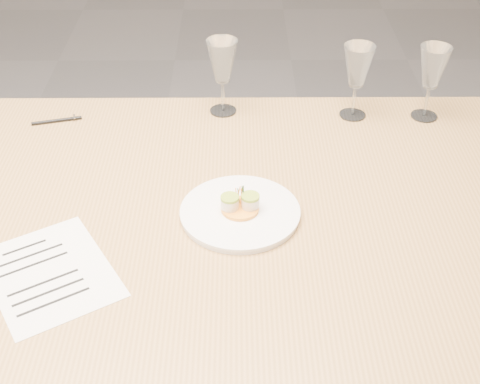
{
  "coord_description": "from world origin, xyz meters",
  "views": [
    {
      "loc": [
        0.35,
        -1.19,
        1.66
      ],
      "look_at": [
        0.36,
        -0.02,
        0.8
      ],
      "focal_mm": 50.0,
      "sensor_mm": 36.0,
      "label": 1
    }
  ],
  "objects_px": {
    "dinner_plate": "(240,212)",
    "wine_glass_2": "(222,63)",
    "wine_glass_3": "(358,68)",
    "wine_glass_4": "(433,69)",
    "dining_table": "(85,228)",
    "recipe_sheet": "(50,273)",
    "ballpoint_pen": "(57,121)"
  },
  "relations": [
    {
      "from": "ballpoint_pen",
      "to": "wine_glass_4",
      "type": "distance_m",
      "value": 1.0
    },
    {
      "from": "dinner_plate",
      "to": "wine_glass_3",
      "type": "distance_m",
      "value": 0.55
    },
    {
      "from": "dining_table",
      "to": "wine_glass_2",
      "type": "bearing_deg",
      "value": 53.3
    },
    {
      "from": "dining_table",
      "to": "wine_glass_4",
      "type": "bearing_deg",
      "value": 24.32
    },
    {
      "from": "dinner_plate",
      "to": "wine_glass_2",
      "type": "xyz_separation_m",
      "value": [
        -0.04,
        0.46,
        0.13
      ]
    },
    {
      "from": "recipe_sheet",
      "to": "wine_glass_2",
      "type": "xyz_separation_m",
      "value": [
        0.33,
        0.64,
        0.14
      ]
    },
    {
      "from": "wine_glass_2",
      "to": "wine_glass_3",
      "type": "distance_m",
      "value": 0.35
    },
    {
      "from": "dining_table",
      "to": "ballpoint_pen",
      "type": "height_order",
      "value": "ballpoint_pen"
    },
    {
      "from": "wine_glass_4",
      "to": "wine_glass_2",
      "type": "bearing_deg",
      "value": 176.61
    },
    {
      "from": "dining_table",
      "to": "wine_glass_2",
      "type": "relative_size",
      "value": 11.55
    },
    {
      "from": "dinner_plate",
      "to": "ballpoint_pen",
      "type": "relative_size",
      "value": 2.03
    },
    {
      "from": "ballpoint_pen",
      "to": "wine_glass_2",
      "type": "height_order",
      "value": "wine_glass_2"
    },
    {
      "from": "ballpoint_pen",
      "to": "wine_glass_3",
      "type": "bearing_deg",
      "value": -12.35
    },
    {
      "from": "dining_table",
      "to": "wine_glass_4",
      "type": "height_order",
      "value": "wine_glass_4"
    },
    {
      "from": "recipe_sheet",
      "to": "ballpoint_pen",
      "type": "relative_size",
      "value": 2.75
    },
    {
      "from": "dining_table",
      "to": "wine_glass_2",
      "type": "distance_m",
      "value": 0.57
    },
    {
      "from": "dining_table",
      "to": "recipe_sheet",
      "type": "xyz_separation_m",
      "value": [
        -0.02,
        -0.22,
        0.07
      ]
    },
    {
      "from": "wine_glass_3",
      "to": "wine_glass_4",
      "type": "bearing_deg",
      "value": -2.18
    },
    {
      "from": "wine_glass_2",
      "to": "wine_glass_4",
      "type": "xyz_separation_m",
      "value": [
        0.55,
        -0.03,
        -0.0
      ]
    },
    {
      "from": "dining_table",
      "to": "wine_glass_3",
      "type": "height_order",
      "value": "wine_glass_3"
    },
    {
      "from": "dinner_plate",
      "to": "wine_glass_2",
      "type": "distance_m",
      "value": 0.48
    },
    {
      "from": "dining_table",
      "to": "dinner_plate",
      "type": "relative_size",
      "value": 9.09
    },
    {
      "from": "wine_glass_4",
      "to": "recipe_sheet",
      "type": "bearing_deg",
      "value": -145.26
    },
    {
      "from": "recipe_sheet",
      "to": "ballpoint_pen",
      "type": "height_order",
      "value": "ballpoint_pen"
    },
    {
      "from": "ballpoint_pen",
      "to": "wine_glass_4",
      "type": "xyz_separation_m",
      "value": [
        0.99,
        0.02,
        0.14
      ]
    },
    {
      "from": "wine_glass_4",
      "to": "wine_glass_3",
      "type": "bearing_deg",
      "value": 177.82
    },
    {
      "from": "ballpoint_pen",
      "to": "dinner_plate",
      "type": "bearing_deg",
      "value": -54.3
    },
    {
      "from": "dining_table",
      "to": "wine_glass_2",
      "type": "xyz_separation_m",
      "value": [
        0.31,
        0.42,
        0.21
      ]
    },
    {
      "from": "wine_glass_2",
      "to": "recipe_sheet",
      "type": "bearing_deg",
      "value": -117.45
    },
    {
      "from": "dinner_plate",
      "to": "ballpoint_pen",
      "type": "height_order",
      "value": "dinner_plate"
    },
    {
      "from": "dining_table",
      "to": "recipe_sheet",
      "type": "relative_size",
      "value": 6.72
    },
    {
      "from": "recipe_sheet",
      "to": "wine_glass_3",
      "type": "xyz_separation_m",
      "value": [
        0.69,
        0.62,
        0.14
      ]
    }
  ]
}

